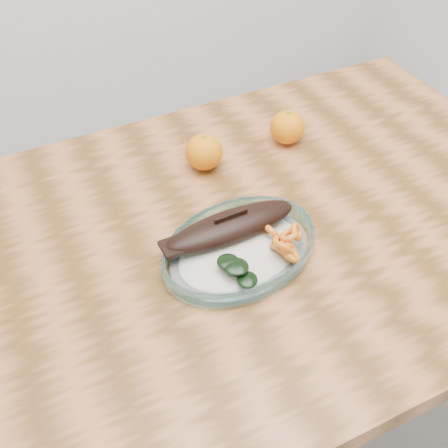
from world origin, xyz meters
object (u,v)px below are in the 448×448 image
at_px(plated_meal, 239,246).
at_px(orange_right, 287,127).
at_px(dining_table, 253,262).
at_px(orange_left, 204,152).

xyz_separation_m(plated_meal, orange_right, (0.23, 0.24, 0.02)).
distance_m(dining_table, orange_left, 0.23).
height_order(plated_meal, orange_right, plated_meal).
relative_size(plated_meal, orange_left, 7.95).
xyz_separation_m(plated_meal, orange_left, (0.05, 0.24, 0.02)).
xyz_separation_m(dining_table, orange_right, (0.18, 0.19, 0.13)).
height_order(dining_table, orange_left, orange_left).
bearing_deg(orange_left, plated_meal, -100.67).
bearing_deg(dining_table, orange_right, 47.31).
bearing_deg(dining_table, plated_meal, -137.98).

